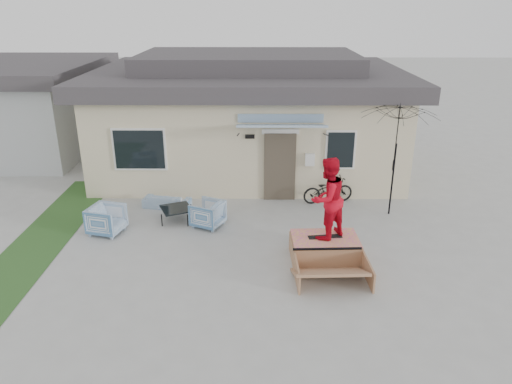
{
  "coord_description": "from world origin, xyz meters",
  "views": [
    {
      "loc": [
        0.38,
        -9.3,
        5.72
      ],
      "look_at": [
        0.3,
        1.8,
        1.3
      ],
      "focal_mm": 33.71,
      "sensor_mm": 36.0,
      "label": 1
    }
  ],
  "objects_px": {
    "armchair_right": "(208,213)",
    "skate_ramp": "(325,248)",
    "loveseat": "(167,199)",
    "coffee_table": "(177,214)",
    "skater": "(327,197)",
    "armchair_left": "(106,218)",
    "skateboard": "(325,236)",
    "patio_umbrella": "(395,156)",
    "bicycle": "(328,187)"
  },
  "relations": [
    {
      "from": "armchair_right",
      "to": "skateboard",
      "type": "distance_m",
      "value": 3.41
    },
    {
      "from": "loveseat",
      "to": "patio_umbrella",
      "type": "relative_size",
      "value": 0.62
    },
    {
      "from": "armchair_left",
      "to": "skater",
      "type": "xyz_separation_m",
      "value": [
        5.57,
        -1.25,
        1.13
      ]
    },
    {
      "from": "armchair_left",
      "to": "coffee_table",
      "type": "relative_size",
      "value": 1.06
    },
    {
      "from": "patio_umbrella",
      "to": "skate_ramp",
      "type": "distance_m",
      "value": 3.69
    },
    {
      "from": "loveseat",
      "to": "skate_ramp",
      "type": "bearing_deg",
      "value": 156.02
    },
    {
      "from": "patio_umbrella",
      "to": "skateboard",
      "type": "xyz_separation_m",
      "value": [
        -2.19,
        -2.52,
        -1.2
      ]
    },
    {
      "from": "loveseat",
      "to": "skater",
      "type": "height_order",
      "value": "skater"
    },
    {
      "from": "armchair_right",
      "to": "skate_ramp",
      "type": "height_order",
      "value": "armchair_right"
    },
    {
      "from": "bicycle",
      "to": "skater",
      "type": "xyz_separation_m",
      "value": [
        -0.52,
        -3.37,
        1.05
      ]
    },
    {
      "from": "armchair_right",
      "to": "bicycle",
      "type": "relative_size",
      "value": 0.5
    },
    {
      "from": "armchair_right",
      "to": "skater",
      "type": "height_order",
      "value": "skater"
    },
    {
      "from": "patio_umbrella",
      "to": "armchair_right",
      "type": "bearing_deg",
      "value": -170.81
    },
    {
      "from": "bicycle",
      "to": "patio_umbrella",
      "type": "relative_size",
      "value": 0.7
    },
    {
      "from": "armchair_right",
      "to": "skateboard",
      "type": "xyz_separation_m",
      "value": [
        2.96,
        -1.69,
        0.15
      ]
    },
    {
      "from": "armchair_left",
      "to": "skater",
      "type": "bearing_deg",
      "value": -88.11
    },
    {
      "from": "armchair_left",
      "to": "patio_umbrella",
      "type": "bearing_deg",
      "value": -66.13
    },
    {
      "from": "armchair_right",
      "to": "coffee_table",
      "type": "distance_m",
      "value": 0.97
    },
    {
      "from": "loveseat",
      "to": "skate_ramp",
      "type": "distance_m",
      "value": 5.26
    },
    {
      "from": "armchair_left",
      "to": "armchair_right",
      "type": "distance_m",
      "value": 2.65
    },
    {
      "from": "armchair_right",
      "to": "skate_ramp",
      "type": "distance_m",
      "value": 3.44
    },
    {
      "from": "bicycle",
      "to": "skateboard",
      "type": "xyz_separation_m",
      "value": [
        -0.52,
        -3.37,
        0.05
      ]
    },
    {
      "from": "armchair_right",
      "to": "skate_ramp",
      "type": "xyz_separation_m",
      "value": [
        2.96,
        -1.74,
        -0.13
      ]
    },
    {
      "from": "loveseat",
      "to": "coffee_table",
      "type": "height_order",
      "value": "loveseat"
    },
    {
      "from": "armchair_left",
      "to": "skateboard",
      "type": "distance_m",
      "value": 5.71
    },
    {
      "from": "coffee_table",
      "to": "skate_ramp",
      "type": "distance_m",
      "value": 4.38
    },
    {
      "from": "loveseat",
      "to": "skater",
      "type": "bearing_deg",
      "value": 156.47
    },
    {
      "from": "armchair_left",
      "to": "skater",
      "type": "relative_size",
      "value": 0.43
    },
    {
      "from": "armchair_left",
      "to": "skateboard",
      "type": "bearing_deg",
      "value": -88.11
    },
    {
      "from": "patio_umbrella",
      "to": "skater",
      "type": "bearing_deg",
      "value": -130.93
    },
    {
      "from": "armchair_right",
      "to": "bicycle",
      "type": "height_order",
      "value": "bicycle"
    },
    {
      "from": "coffee_table",
      "to": "patio_umbrella",
      "type": "height_order",
      "value": "patio_umbrella"
    },
    {
      "from": "loveseat",
      "to": "skate_ramp",
      "type": "height_order",
      "value": "loveseat"
    },
    {
      "from": "patio_umbrella",
      "to": "skater",
      "type": "xyz_separation_m",
      "value": [
        -2.19,
        -2.52,
        -0.2
      ]
    },
    {
      "from": "armchair_right",
      "to": "coffee_table",
      "type": "bearing_deg",
      "value": -85.06
    },
    {
      "from": "skateboard",
      "to": "skater",
      "type": "distance_m",
      "value": 1.0
    },
    {
      "from": "loveseat",
      "to": "armchair_right",
      "type": "xyz_separation_m",
      "value": [
        1.34,
        -1.28,
        0.12
      ]
    },
    {
      "from": "patio_umbrella",
      "to": "skate_ramp",
      "type": "xyz_separation_m",
      "value": [
        -2.19,
        -2.58,
        -1.49
      ]
    },
    {
      "from": "patio_umbrella",
      "to": "skater",
      "type": "relative_size",
      "value": 1.14
    },
    {
      "from": "armchair_right",
      "to": "coffee_table",
      "type": "relative_size",
      "value": 0.99
    },
    {
      "from": "patio_umbrella",
      "to": "skate_ramp",
      "type": "relative_size",
      "value": 1.06
    },
    {
      "from": "coffee_table",
      "to": "skater",
      "type": "bearing_deg",
      "value": -27.54
    },
    {
      "from": "loveseat",
      "to": "coffee_table",
      "type": "bearing_deg",
      "value": 126.13
    },
    {
      "from": "coffee_table",
      "to": "skateboard",
      "type": "bearing_deg",
      "value": -27.54
    },
    {
      "from": "armchair_right",
      "to": "skate_ramp",
      "type": "relative_size",
      "value": 0.38
    },
    {
      "from": "patio_umbrella",
      "to": "skateboard",
      "type": "relative_size",
      "value": 2.75
    },
    {
      "from": "skateboard",
      "to": "skate_ramp",
      "type": "bearing_deg",
      "value": -95.18
    },
    {
      "from": "loveseat",
      "to": "coffee_table",
      "type": "xyz_separation_m",
      "value": [
        0.45,
        -0.96,
        -0.08
      ]
    },
    {
      "from": "coffee_table",
      "to": "patio_umbrella",
      "type": "distance_m",
      "value": 6.26
    },
    {
      "from": "patio_umbrella",
      "to": "skateboard",
      "type": "bearing_deg",
      "value": -130.93
    }
  ]
}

